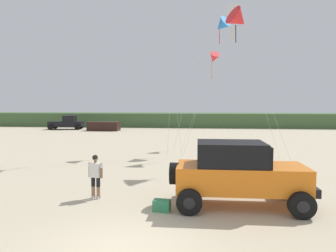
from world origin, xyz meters
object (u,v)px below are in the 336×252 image
(jeep, at_px, (239,172))
(kite_pink_ribbon, at_px, (233,13))
(cooler_box, at_px, (162,206))
(kite_blue_swept, at_px, (214,58))
(kite_orange_streamer, at_px, (239,20))
(distant_sedan, at_px, (104,126))
(person_watching, at_px, (96,174))
(distant_pickup, at_px, (67,123))
(kite_purple_stunt, at_px, (222,25))

(jeep, xyz_separation_m, kite_pink_ribbon, (0.96, 12.42, 8.92))
(jeep, relative_size, cooler_box, 8.68)
(cooler_box, distance_m, kite_pink_ribbon, 16.91)
(kite_blue_swept, bearing_deg, kite_orange_streamer, -82.34)
(cooler_box, bearing_deg, jeep, 23.96)
(jeep, height_order, kite_orange_streamer, kite_orange_streamer)
(kite_blue_swept, bearing_deg, distant_sedan, 135.27)
(cooler_box, bearing_deg, kite_blue_swept, 89.00)
(jeep, distance_m, person_watching, 5.28)
(distant_sedan, xyz_separation_m, kite_blue_swept, (14.06, -13.93, 6.83))
(jeep, bearing_deg, cooler_box, -162.98)
(person_watching, height_order, kite_orange_streamer, kite_orange_streamer)
(person_watching, bearing_deg, kite_pink_ribbon, 62.73)
(distant_pickup, height_order, kite_pink_ribbon, kite_pink_ribbon)
(kite_orange_streamer, bearing_deg, person_watching, -129.15)
(distant_sedan, relative_size, kite_blue_swept, 0.52)
(jeep, distance_m, distant_sedan, 33.07)
(cooler_box, distance_m, kite_blue_swept, 18.32)
(distant_sedan, relative_size, kite_purple_stunt, 0.40)
(person_watching, height_order, kite_blue_swept, kite_blue_swept)
(person_watching, xyz_separation_m, distant_sedan, (-9.07, 29.45, -0.34))
(distant_pickup, distance_m, kite_orange_streamer, 32.57)
(kite_purple_stunt, bearing_deg, jeep, -90.95)
(person_watching, height_order, kite_pink_ribbon, kite_pink_ribbon)
(kite_orange_streamer, xyz_separation_m, kite_blue_swept, (-1.08, 8.07, -1.02))
(jeep, xyz_separation_m, kite_purple_stunt, (0.23, 13.97, 8.45))
(kite_purple_stunt, distance_m, kite_pink_ribbon, 1.78)
(cooler_box, bearing_deg, distant_sedan, 117.92)
(distant_pickup, xyz_separation_m, kite_orange_streamer, (21.06, -23.69, 7.51))
(cooler_box, height_order, distant_sedan, distant_sedan)
(person_watching, relative_size, kite_orange_streamer, 0.18)
(distant_sedan, bearing_deg, kite_blue_swept, -42.49)
(person_watching, distance_m, distant_pickup, 34.56)
(kite_orange_streamer, bearing_deg, jeep, -95.96)
(cooler_box, relative_size, kite_purple_stunt, 0.05)
(distant_pickup, bearing_deg, person_watching, -64.31)
(distant_sedan, bearing_deg, distant_pickup, 166.25)
(person_watching, relative_size, distant_sedan, 0.40)
(kite_purple_stunt, distance_m, kite_orange_streamer, 6.30)
(cooler_box, relative_size, kite_blue_swept, 0.07)
(distant_sedan, xyz_separation_m, kite_pink_ribbon, (15.29, -17.38, 9.53))
(distant_sedan, height_order, kite_blue_swept, kite_blue_swept)
(cooler_box, relative_size, kite_pink_ribbon, 0.05)
(kite_pink_ribbon, distance_m, kite_blue_swept, 4.55)
(distant_pickup, bearing_deg, kite_purple_stunt, -40.57)
(kite_pink_ribbon, xyz_separation_m, kite_blue_swept, (-1.23, 3.46, -2.69))
(person_watching, bearing_deg, distant_sedan, 107.12)
(kite_purple_stunt, xyz_separation_m, kite_blue_swept, (-0.50, 1.91, -2.21))
(kite_purple_stunt, relative_size, kite_orange_streamer, 1.13)
(kite_orange_streamer, distance_m, kite_blue_swept, 8.20)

